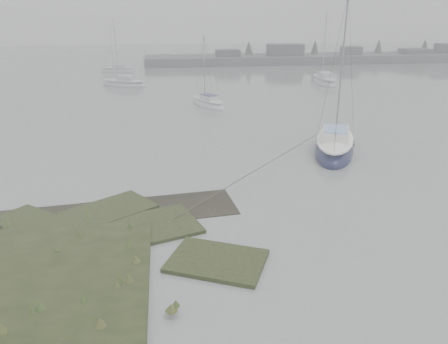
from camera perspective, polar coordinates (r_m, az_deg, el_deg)
ground at (r=45.46m, az=-6.36°, el=9.04°), size 160.00×160.00×0.00m
far_shoreline at (r=81.84m, az=12.54°, el=14.37°), size 60.00×8.00×4.15m
sailboat_main at (r=30.05m, az=14.22°, el=3.22°), size 5.30×8.04×10.82m
sailboat_white at (r=43.50m, az=-2.07°, el=8.94°), size 3.74×5.40×7.29m
sailboat_far_a at (r=56.13m, az=-12.86°, el=11.11°), size 6.27×4.48×8.50m
sailboat_far_b at (r=58.33m, az=12.95°, el=11.47°), size 2.33×6.74×9.45m
sailboat_far_c at (r=69.58m, az=-13.65°, el=12.76°), size 5.51×2.45×7.51m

